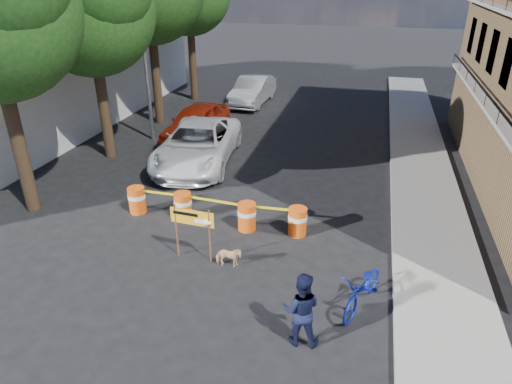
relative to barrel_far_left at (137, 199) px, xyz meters
The scene contains 16 objects.
ground 4.22m from the barrel_far_left, 39.50° to the right, with size 120.00×120.00×0.00m, color black.
sidewalk_east 10.01m from the barrel_far_left, 19.47° to the left, with size 2.40×40.00×0.15m, color gray.
white_building 12.47m from the barrel_far_left, 143.09° to the left, with size 8.00×22.00×6.00m, color silver.
tree_mid_a 7.86m from the barrel_far_left, 128.94° to the left, with size 5.25×5.00×8.68m.
streetlamp 8.32m from the barrel_far_left, 111.57° to the left, with size 1.25×0.18×8.00m.
barrel_far_left is the anchor object (origin of this frame).
barrel_mid_left 1.64m from the barrel_far_left, ahead, with size 0.58×0.58×0.90m.
barrel_mid_right 3.84m from the barrel_far_left, ahead, with size 0.58×0.58×0.90m.
barrel_far_right 5.41m from the barrel_far_left, ahead, with size 0.58×0.58×0.90m.
detour_sign 3.71m from the barrel_far_left, 35.18° to the right, with size 1.27×0.25×1.64m.
pedestrian 7.69m from the barrel_far_left, 35.84° to the right, with size 0.86×0.67×1.76m, color black.
bicycle 8.09m from the barrel_far_left, 21.97° to the right, with size 0.71×1.08×2.05m, color #1629B4.
dog 4.48m from the barrel_far_left, 29.86° to the right, with size 0.34×0.74×0.62m, color #E4BB83.
suv_white 4.57m from the barrel_far_left, 84.55° to the left, with size 2.81×6.08×1.69m, color white.
sedan_red 7.42m from the barrel_far_left, 95.69° to the left, with size 1.93×4.80×1.64m, color #9B200C.
sedan_silver 14.22m from the barrel_far_left, 89.13° to the left, with size 1.70×4.87×1.60m, color #AFB1B7.
Camera 1 is at (3.95, -9.39, 7.37)m, focal length 32.00 mm.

